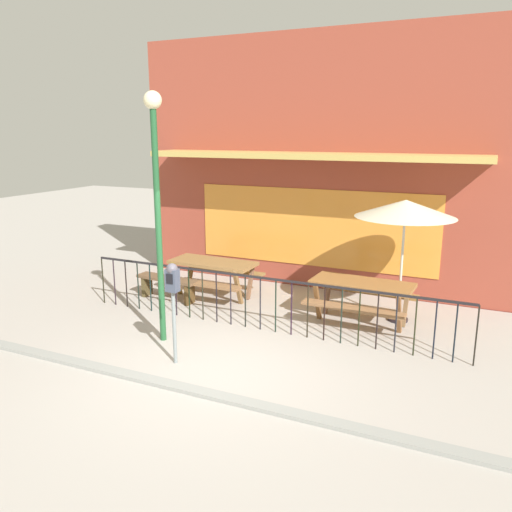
# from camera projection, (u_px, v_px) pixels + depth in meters

# --- Properties ---
(ground) EXTENTS (40.00, 40.00, 0.00)m
(ground) POSITION_uv_depth(u_px,v_px,m) (211.00, 370.00, 7.49)
(ground) COLOR #A59F97
(pub_storefront) EXTENTS (8.29, 1.46, 5.44)m
(pub_storefront) POSITION_uv_depth(u_px,v_px,m) (317.00, 164.00, 11.07)
(pub_storefront) COLOR #52211B
(pub_storefront) RESTS_ON ground
(patio_fence_front) EXTENTS (6.99, 0.04, 0.97)m
(patio_fence_front) POSITION_uv_depth(u_px,v_px,m) (260.00, 293.00, 8.88)
(patio_fence_front) COLOR black
(patio_fence_front) RESTS_ON ground
(picnic_table_left) EXTENTS (1.83, 1.40, 0.79)m
(picnic_table_left) POSITION_uv_depth(u_px,v_px,m) (213.00, 269.00, 10.69)
(picnic_table_left) COLOR olive
(picnic_table_left) RESTS_ON ground
(picnic_table_right) EXTENTS (1.87, 1.45, 0.79)m
(picnic_table_right) POSITION_uv_depth(u_px,v_px,m) (362.00, 291.00, 9.22)
(picnic_table_right) COLOR brown
(picnic_table_right) RESTS_ON ground
(patio_umbrella) EXTENTS (1.76, 1.76, 2.24)m
(patio_umbrella) POSITION_uv_depth(u_px,v_px,m) (405.00, 210.00, 8.97)
(patio_umbrella) COLOR black
(patio_umbrella) RESTS_ON ground
(patio_bench) EXTENTS (1.42, 0.44, 0.48)m
(patio_bench) POSITION_uv_depth(u_px,v_px,m) (167.00, 283.00, 10.56)
(patio_bench) COLOR brown
(patio_bench) RESTS_ON ground
(parking_meter_near) EXTENTS (0.18, 0.17, 1.55)m
(parking_meter_near) POSITION_uv_depth(u_px,v_px,m) (173.00, 287.00, 7.45)
(parking_meter_near) COLOR gray
(parking_meter_near) RESTS_ON ground
(street_lamp) EXTENTS (0.28, 0.28, 4.00)m
(street_lamp) POSITION_uv_depth(u_px,v_px,m) (156.00, 184.00, 7.98)
(street_lamp) COLOR #20532D
(street_lamp) RESTS_ON ground
(curb_edge) EXTENTS (11.61, 0.20, 0.11)m
(curb_edge) POSITION_uv_depth(u_px,v_px,m) (187.00, 391.00, 6.89)
(curb_edge) COLOR gray
(curb_edge) RESTS_ON ground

